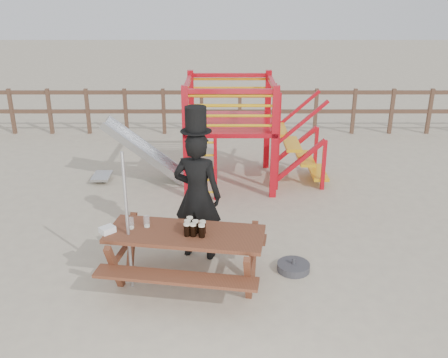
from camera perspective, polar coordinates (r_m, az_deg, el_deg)
ground at (r=6.95m, az=-0.72°, el=-11.27°), size 60.00×60.00×0.00m
back_fence at (r=13.19m, az=-0.38°, el=8.30°), size 15.09×0.09×1.20m
playground_fort at (r=9.80m, az=0.22°, el=5.61°), size 4.71×1.84×2.10m
picnic_table at (r=6.59m, az=-4.39°, el=-8.30°), size 2.21×1.69×0.78m
man_with_hat at (r=7.05m, az=-3.07°, el=-1.56°), size 0.78×0.61×2.24m
metal_pole at (r=6.43m, az=-10.97°, el=-4.93°), size 0.04×0.04×1.89m
parasol_base at (r=7.16m, az=7.93°, el=-9.92°), size 0.46×0.46×0.19m
paper_bag at (r=6.58m, az=-13.18°, el=-5.67°), size 0.23×0.23×0.08m
stout_pints at (r=6.38m, az=-3.46°, el=-5.56°), size 0.28×0.30×0.17m
empty_glasses at (r=6.62m, az=-9.71°, el=-4.96°), size 0.28×0.13×0.15m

